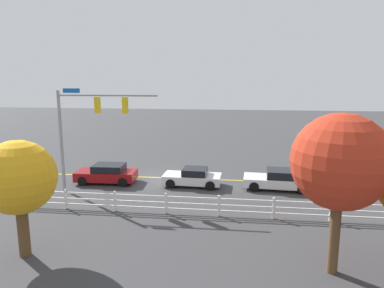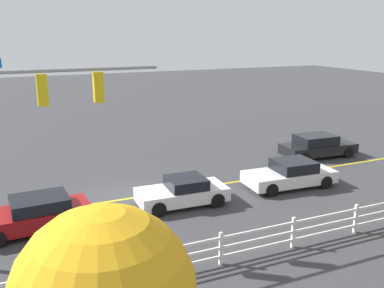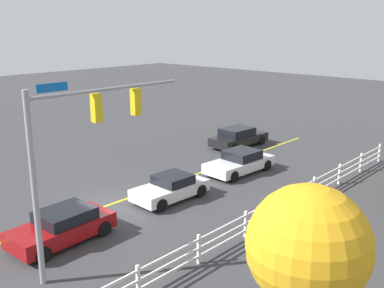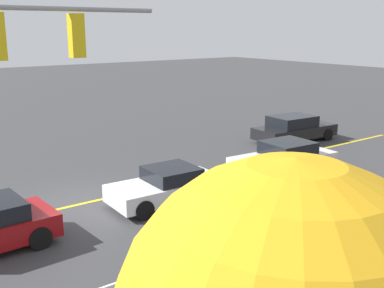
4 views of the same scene
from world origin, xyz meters
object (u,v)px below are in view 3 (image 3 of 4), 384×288
Objects in this scene: car_0 at (238,137)px; tree_0 at (308,247)px; car_1 at (240,162)px; car_3 at (171,188)px; car_2 at (63,226)px.

tree_0 is (16.22, 14.18, 2.67)m from car_0.
car_1 is at bearing -137.60° from tree_0.
car_3 is at bearing -157.33° from car_0.
car_0 is at bearing -158.52° from car_3.
car_1 is 1.14× the size of car_3.
car_1 is 5.77m from car_3.
car_2 reaches higher than car_1.
tree_0 reaches higher than car_0.
tree_0 is (5.77, 10.51, 2.74)m from car_3.
tree_0 is (11.53, 10.53, 2.71)m from car_1.
car_1 is 0.93× the size of tree_0.
car_0 is 1.02× the size of car_1.
car_0 is at bearing -138.68° from car_1.
car_1 is 15.85m from tree_0.
car_1 is (4.69, 3.65, -0.04)m from car_0.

